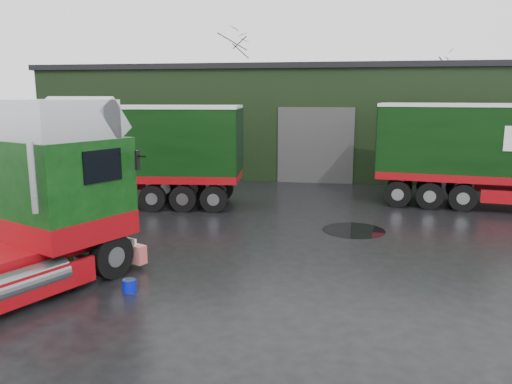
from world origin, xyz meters
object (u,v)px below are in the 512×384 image
(wash_bucket, at_px, (129,286))
(tree_back_a, at_px, (232,94))
(trailer_left, at_px, (81,155))
(tree_back_b, at_px, (426,106))
(warehouse, at_px, (321,118))

(wash_bucket, relative_size, tree_back_a, 0.03)
(tree_back_a, bearing_deg, wash_bucket, -82.04)
(trailer_left, distance_m, tree_back_b, 29.02)
(tree_back_a, bearing_deg, tree_back_b, 0.00)
(tree_back_a, relative_size, tree_back_b, 1.27)
(wash_bucket, distance_m, tree_back_b, 34.19)
(warehouse, distance_m, trailer_left, 16.21)
(warehouse, distance_m, tree_back_b, 12.82)
(wash_bucket, xyz_separation_m, tree_back_a, (-4.47, 31.99, 4.60))
(trailer_left, bearing_deg, tree_back_b, -43.22)
(tree_back_a, bearing_deg, warehouse, -51.34)
(trailer_left, bearing_deg, wash_bucket, -152.20)
(warehouse, distance_m, tree_back_a, 12.90)
(warehouse, distance_m, wash_bucket, 22.47)
(wash_bucket, bearing_deg, tree_back_b, 70.18)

